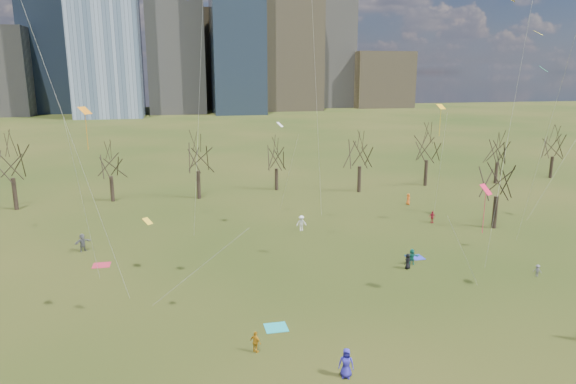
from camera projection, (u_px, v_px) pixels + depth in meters
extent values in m
plane|color=black|center=(323.00, 321.00, 37.51)|extent=(500.00, 500.00, 0.00)
cube|color=slate|center=(173.00, 1.00, 219.98)|extent=(24.00, 24.00, 95.00)
cube|color=#726347|center=(289.00, 33.00, 243.20)|extent=(28.00, 28.00, 72.00)
cube|color=#384C66|center=(55.00, 38.00, 226.78)|extent=(25.00, 25.00, 65.00)
cube|color=slate|center=(330.00, 50.00, 264.29)|extent=(22.00, 22.00, 58.00)
cube|color=#726347|center=(202.00, 60.00, 261.34)|extent=(30.00, 30.00, 48.00)
cube|color=#726347|center=(378.00, 80.00, 268.18)|extent=(30.00, 28.00, 28.00)
cylinder|color=black|center=(15.00, 194.00, 67.63)|extent=(0.55, 0.55, 4.28)
cylinder|color=black|center=(112.00, 189.00, 72.12)|extent=(0.52, 0.52, 3.60)
cylinder|color=black|center=(199.00, 185.00, 73.63)|extent=(0.54, 0.54, 4.05)
cylinder|color=black|center=(276.00, 179.00, 79.07)|extent=(0.51, 0.51, 3.38)
cylinder|color=black|center=(359.00, 179.00, 77.71)|extent=(0.54, 0.54, 3.96)
cylinder|color=black|center=(426.00, 173.00, 82.10)|extent=(0.54, 0.54, 4.14)
cylinder|color=black|center=(496.00, 173.00, 83.73)|extent=(0.52, 0.52, 3.51)
cylinder|color=black|center=(551.00, 167.00, 88.12)|extent=(0.53, 0.53, 3.74)
cylinder|color=black|center=(495.00, 212.00, 59.64)|extent=(0.53, 0.53, 3.83)
cube|color=teal|center=(276.00, 327.00, 36.59)|extent=(1.60, 1.50, 0.03)
cube|color=#2734B8|center=(415.00, 257.00, 50.46)|extent=(1.60, 1.50, 0.03)
cube|color=#B12339|center=(102.00, 265.00, 48.43)|extent=(1.60, 1.50, 0.03)
imported|color=#2D27A9|center=(346.00, 363.00, 30.46)|extent=(1.06, 0.88, 1.86)
imported|color=slate|center=(537.00, 270.00, 45.71)|extent=(0.79, 0.79, 1.10)
imported|color=orange|center=(256.00, 342.00, 33.21)|extent=(0.83, 0.88, 1.47)
imported|color=#1A7866|center=(412.00, 257.00, 48.51)|extent=(1.51, 0.90, 1.55)
imported|color=black|center=(408.00, 261.00, 47.39)|extent=(0.86, 0.77, 1.47)
imported|color=white|center=(301.00, 223.00, 58.91)|extent=(1.19, 0.73, 1.78)
imported|color=maroon|center=(432.00, 217.00, 61.94)|extent=(0.86, 0.37, 1.46)
imported|color=#5C5D60|center=(83.00, 243.00, 52.02)|extent=(1.74, 1.43, 1.87)
imported|color=orange|center=(408.00, 199.00, 70.47)|extent=(0.50, 0.76, 1.56)
plane|color=orange|center=(85.00, 110.00, 38.85)|extent=(1.30, 1.30, 0.54)
cylinder|color=silver|center=(84.00, 208.00, 37.19)|extent=(0.26, 6.70, 13.56)
cylinder|color=orange|center=(87.00, 132.00, 39.22)|extent=(0.04, 0.04, 2.70)
cylinder|color=silver|center=(507.00, 145.00, 39.55)|extent=(1.20, 4.37, 21.85)
plane|color=#E41942|center=(486.00, 189.00, 38.79)|extent=(1.28, 1.17, 0.73)
cylinder|color=silver|center=(464.00, 254.00, 36.11)|extent=(6.62, 6.06, 7.74)
cylinder|color=#E41942|center=(484.00, 214.00, 39.22)|extent=(0.04, 0.04, 3.15)
cylinder|color=silver|center=(82.00, 167.00, 32.03)|extent=(3.87, 6.80, 21.26)
cylinder|color=silver|center=(316.00, 84.00, 53.10)|extent=(3.77, 7.05, 30.43)
plane|color=#26A761|center=(543.00, 69.00, 54.42)|extent=(1.33, 1.34, 0.58)
cylinder|color=silver|center=(569.00, 150.00, 54.03)|extent=(3.98, 5.71, 16.74)
cylinder|color=silver|center=(198.00, 127.00, 46.63)|extent=(1.39, 7.81, 23.06)
plane|color=yellow|center=(441.00, 107.00, 57.59)|extent=(1.15, 1.03, 0.51)
cylinder|color=silver|center=(440.00, 169.00, 54.89)|extent=(3.66, 7.92, 12.63)
cylinder|color=yellow|center=(440.00, 123.00, 58.00)|extent=(0.04, 0.04, 3.00)
plane|color=gold|center=(148.00, 221.00, 35.55)|extent=(0.90, 0.90, 0.39)
cylinder|color=silver|center=(199.00, 268.00, 35.50)|extent=(6.67, 3.11, 6.33)
plane|color=white|center=(280.00, 125.00, 60.70)|extent=(1.06, 1.09, 0.55)
cylinder|color=silver|center=(289.00, 175.00, 57.15)|extent=(0.13, 9.93, 10.36)
plane|color=yellow|center=(538.00, 33.00, 46.78)|extent=(1.31, 1.30, 0.47)
cylinder|color=silver|center=(543.00, 148.00, 44.54)|extent=(3.37, 8.74, 19.90)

